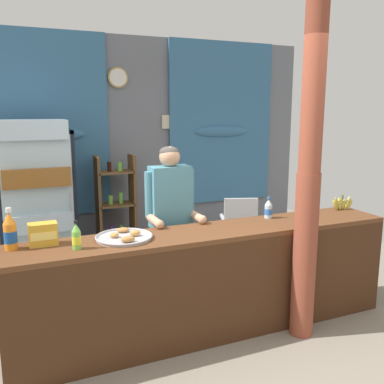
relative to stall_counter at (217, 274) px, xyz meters
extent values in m
plane|color=gray|center=(-0.04, 0.80, -0.57)|extent=(6.98, 6.98, 0.00)
cube|color=slate|center=(-0.04, 2.47, 0.86)|extent=(4.97, 0.12, 2.85)
cube|color=teal|center=(-1.02, 2.38, 1.17)|extent=(1.31, 0.04, 2.22)
ellipsoid|color=teal|center=(-1.02, 2.36, 1.06)|extent=(0.72, 0.10, 0.16)
cube|color=teal|center=(1.24, 2.38, 1.17)|extent=(1.57, 0.04, 2.22)
ellipsoid|color=teal|center=(1.24, 2.36, 1.06)|extent=(0.86, 0.10, 0.16)
cylinder|color=tan|center=(-0.22, 2.39, 1.76)|extent=(0.25, 0.03, 0.25)
cylinder|color=white|center=(-0.22, 2.37, 1.76)|extent=(0.22, 0.01, 0.22)
cube|color=beige|center=(0.48, 2.39, 1.20)|extent=(0.24, 0.02, 0.18)
cube|color=brown|center=(0.00, 0.11, 0.34)|extent=(3.37, 0.53, 0.04)
cube|color=#432715|center=(0.00, -0.13, -0.13)|extent=(3.37, 0.04, 0.89)
cube|color=#432715|center=(-1.65, 0.11, -0.13)|extent=(0.08, 0.47, 0.89)
cube|color=#432715|center=(1.65, 0.11, -0.13)|extent=(0.08, 0.47, 0.89)
cylinder|color=brown|center=(0.71, -0.24, 0.14)|extent=(0.20, 0.20, 1.42)
cylinder|color=brown|center=(0.71, -0.24, 1.57)|extent=(0.18, 0.18, 1.42)
ellipsoid|color=brown|center=(0.80, -0.24, 0.50)|extent=(0.06, 0.05, 0.08)
cube|color=black|center=(-1.29, 2.20, 0.29)|extent=(0.79, 0.04, 1.72)
cube|color=black|center=(-1.67, 1.91, 0.29)|extent=(0.04, 0.60, 1.72)
cube|color=black|center=(-0.91, 1.91, 0.29)|extent=(0.04, 0.60, 1.72)
cube|color=black|center=(-1.29, 1.91, 1.13)|extent=(0.79, 0.60, 0.04)
cube|color=black|center=(-1.29, 1.91, -0.53)|extent=(0.79, 0.60, 0.08)
cube|color=silver|center=(-1.29, 1.62, 0.34)|extent=(0.73, 0.02, 1.56)
cylinder|color=#B7B7BC|center=(-0.95, 1.59, 0.29)|extent=(0.02, 0.02, 0.40)
cube|color=silver|center=(-1.29, 1.91, 0.07)|extent=(0.71, 0.52, 0.02)
cube|color=silver|center=(-1.29, 1.79, 0.18)|extent=(0.67, 0.48, 0.20)
cube|color=silver|center=(-1.29, 1.91, 0.56)|extent=(0.71, 0.52, 0.02)
cube|color=brown|center=(-1.29, 1.79, 0.67)|extent=(0.67, 0.48, 0.20)
cube|color=silver|center=(-1.29, 1.91, 1.05)|extent=(0.71, 0.52, 0.02)
cube|color=silver|center=(-1.29, 1.79, 1.16)|extent=(0.67, 0.48, 0.20)
cube|color=brown|center=(-0.57, 2.15, 0.12)|extent=(0.04, 0.28, 1.38)
cube|color=brown|center=(-0.13, 2.15, 0.12)|extent=(0.04, 0.28, 1.38)
cube|color=brown|center=(-0.35, 2.15, 0.60)|extent=(0.44, 0.28, 0.02)
cylinder|color=black|center=(-0.42, 2.15, 0.67)|extent=(0.05, 0.05, 0.12)
cylinder|color=#75C64C|center=(-0.29, 2.15, 0.67)|extent=(0.07, 0.07, 0.11)
cube|color=brown|center=(-0.35, 2.15, 0.19)|extent=(0.44, 0.28, 0.02)
cylinder|color=#75C64C|center=(-0.42, 2.15, 0.25)|extent=(0.06, 0.06, 0.11)
cylinder|color=#75C64C|center=(-0.29, 2.15, 0.27)|extent=(0.06, 0.06, 0.14)
cube|color=brown|center=(-0.35, 2.15, -0.23)|extent=(0.44, 0.28, 0.02)
cylinder|color=#56286B|center=(-0.42, 2.15, -0.15)|extent=(0.07, 0.07, 0.14)
cylinder|color=#75C64C|center=(-0.29, 2.15, -0.15)|extent=(0.05, 0.05, 0.12)
cube|color=silver|center=(1.12, 1.63, -0.13)|extent=(0.56, 0.56, 0.04)
cube|color=silver|center=(1.05, 1.44, 0.09)|extent=(0.41, 0.18, 0.40)
cylinder|color=silver|center=(1.36, 1.74, -0.35)|extent=(0.04, 0.04, 0.44)
cylinder|color=silver|center=(1.00, 1.87, -0.35)|extent=(0.04, 0.04, 0.44)
cylinder|color=silver|center=(1.23, 1.39, -0.35)|extent=(0.04, 0.04, 0.44)
cylinder|color=silver|center=(0.87, 1.52, -0.35)|extent=(0.04, 0.04, 0.44)
cube|color=silver|center=(1.31, 1.56, -0.01)|extent=(0.17, 0.39, 0.03)
cube|color=silver|center=(0.93, 1.70, -0.01)|extent=(0.17, 0.39, 0.03)
cylinder|color=#28282D|center=(-0.27, 0.60, -0.15)|extent=(0.11, 0.11, 0.85)
cylinder|color=#28282D|center=(-0.12, 0.60, -0.15)|extent=(0.11, 0.11, 0.85)
cube|color=teal|center=(-0.19, 0.60, 0.57)|extent=(0.37, 0.20, 0.57)
sphere|color=tan|center=(-0.19, 0.60, 0.94)|extent=(0.19, 0.19, 0.19)
ellipsoid|color=#4C4742|center=(-0.19, 0.61, 0.98)|extent=(0.18, 0.18, 0.10)
cylinder|color=teal|center=(-0.40, 0.60, 0.61)|extent=(0.08, 0.08, 0.42)
cylinder|color=tan|center=(-0.40, 0.45, 0.40)|extent=(0.07, 0.26, 0.07)
sphere|color=tan|center=(-0.40, 0.32, 0.40)|extent=(0.08, 0.08, 0.08)
cylinder|color=teal|center=(0.01, 0.60, 0.61)|extent=(0.08, 0.08, 0.42)
cylinder|color=tan|center=(0.01, 0.45, 0.40)|extent=(0.07, 0.26, 0.07)
sphere|color=tan|center=(0.01, 0.32, 0.40)|extent=(0.08, 0.08, 0.08)
cylinder|color=orange|center=(-1.57, 0.23, 0.45)|extent=(0.09, 0.09, 0.19)
cone|color=orange|center=(-1.57, 0.23, 0.59)|extent=(0.09, 0.09, 0.09)
cylinder|color=white|center=(-1.57, 0.23, 0.65)|extent=(0.04, 0.04, 0.03)
cylinder|color=#194C99|center=(-1.57, 0.23, 0.45)|extent=(0.09, 0.09, 0.09)
cylinder|color=#75C64C|center=(-1.13, 0.05, 0.42)|extent=(0.07, 0.07, 0.13)
cone|color=#75C64C|center=(-1.13, 0.05, 0.52)|extent=(0.07, 0.07, 0.06)
cylinder|color=black|center=(-1.13, 0.05, 0.56)|extent=(0.03, 0.03, 0.02)
cylinder|color=yellow|center=(-1.13, 0.05, 0.42)|extent=(0.07, 0.07, 0.06)
cylinder|color=silver|center=(0.67, 0.26, 0.42)|extent=(0.07, 0.07, 0.13)
cone|color=silver|center=(0.67, 0.26, 0.51)|extent=(0.07, 0.07, 0.06)
cylinder|color=blue|center=(0.67, 0.26, 0.55)|extent=(0.03, 0.03, 0.02)
cylinder|color=blue|center=(0.67, 0.26, 0.42)|extent=(0.07, 0.07, 0.06)
cube|color=gold|center=(-1.34, 0.24, 0.44)|extent=(0.21, 0.12, 0.17)
cube|color=#FFE26D|center=(-1.34, 0.18, 0.44)|extent=(0.19, 0.00, 0.06)
cylinder|color=#BCBCC1|center=(-0.75, 0.16, 0.36)|extent=(0.44, 0.44, 0.02)
torus|color=#BCBCC1|center=(-0.75, 0.16, 0.38)|extent=(0.45, 0.45, 0.02)
ellipsoid|color=#C68947|center=(-0.66, 0.15, 0.40)|extent=(0.09, 0.06, 0.05)
ellipsoid|color=#B2753D|center=(-0.72, 0.29, 0.39)|extent=(0.11, 0.08, 0.04)
ellipsoid|color=#C68947|center=(-0.82, 0.17, 0.39)|extent=(0.07, 0.07, 0.04)
ellipsoid|color=#B2753D|center=(-0.75, 0.01, 0.40)|extent=(0.11, 0.07, 0.05)
ellipsoid|color=#CCC14C|center=(1.46, 0.26, 0.41)|extent=(0.08, 0.04, 0.12)
ellipsoid|color=#CCC14C|center=(1.49, 0.27, 0.42)|extent=(0.09, 0.04, 0.15)
ellipsoid|color=#CCC14C|center=(1.52, 0.26, 0.42)|extent=(0.05, 0.04, 0.14)
ellipsoid|color=#CCC14C|center=(1.55, 0.27, 0.41)|extent=(0.04, 0.04, 0.13)
ellipsoid|color=#CCC14C|center=(1.58, 0.27, 0.41)|extent=(0.07, 0.04, 0.12)
ellipsoid|color=#CCC14C|center=(1.61, 0.25, 0.42)|extent=(0.08, 0.03, 0.15)
ellipsoid|color=#CCC14C|center=(1.64, 0.25, 0.41)|extent=(0.08, 0.03, 0.12)
cylinder|color=olive|center=(1.55, 0.26, 0.49)|extent=(0.02, 0.02, 0.05)
camera|label=1|loc=(-1.52, -3.01, 1.36)|focal=39.59mm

